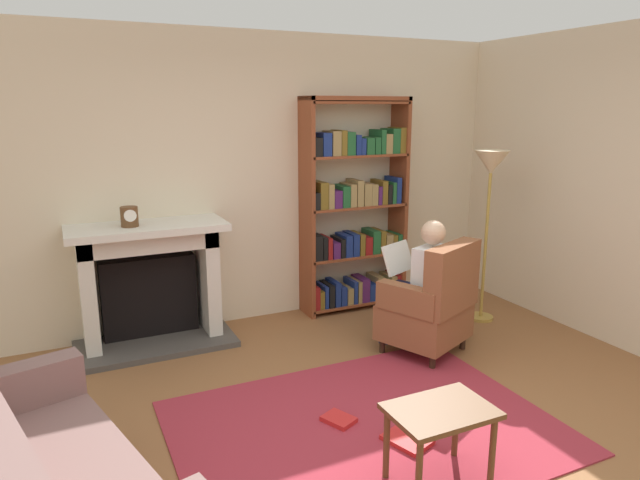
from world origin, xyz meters
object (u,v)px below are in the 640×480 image
(seated_reader, at_px, (420,280))
(mantel_clock, at_px, (129,217))
(bookshelf, at_px, (355,210))
(side_table, at_px, (440,421))
(fireplace, at_px, (150,280))
(floor_lamp, at_px, (490,178))
(armchair_reading, at_px, (432,305))

(seated_reader, bearing_deg, mantel_clock, -49.23)
(bookshelf, relative_size, side_table, 3.79)
(fireplace, bearing_deg, bookshelf, 1.02)
(floor_lamp, bearing_deg, mantel_clock, 167.46)
(fireplace, height_order, seated_reader, seated_reader)
(floor_lamp, bearing_deg, fireplace, 165.12)
(armchair_reading, distance_m, side_table, 1.72)
(fireplace, bearing_deg, mantel_clock, -143.88)
(mantel_clock, xyz_separation_m, seated_reader, (2.16, -1.02, -0.54))
(armchair_reading, height_order, seated_reader, seated_reader)
(bookshelf, height_order, floor_lamp, bookshelf)
(fireplace, distance_m, floor_lamp, 3.20)
(mantel_clock, distance_m, bookshelf, 2.18)
(side_table, bearing_deg, armchair_reading, 55.50)
(seated_reader, bearing_deg, side_table, 34.75)
(mantel_clock, relative_size, side_table, 0.29)
(mantel_clock, height_order, side_table, mantel_clock)
(floor_lamp, bearing_deg, side_table, -135.68)
(bookshelf, bearing_deg, mantel_clock, -176.43)
(side_table, xyz_separation_m, floor_lamp, (1.89, 1.85, 1.00))
(seated_reader, height_order, side_table, seated_reader)
(bookshelf, distance_m, armchair_reading, 1.40)
(bookshelf, distance_m, floor_lamp, 1.32)
(bookshelf, distance_m, seated_reader, 1.22)
(mantel_clock, relative_size, seated_reader, 0.14)
(fireplace, distance_m, armchair_reading, 2.42)
(mantel_clock, xyz_separation_m, bookshelf, (2.17, 0.14, -0.13))
(floor_lamp, bearing_deg, seated_reader, -161.43)
(fireplace, xyz_separation_m, floor_lamp, (2.99, -0.80, 0.82))
(mantel_clock, distance_m, side_table, 2.93)
(fireplace, bearing_deg, armchair_reading, -30.61)
(fireplace, height_order, mantel_clock, mantel_clock)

